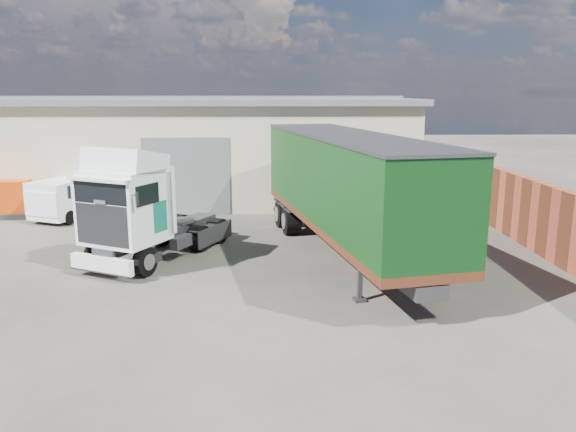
{
  "coord_description": "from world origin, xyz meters",
  "views": [
    {
      "loc": [
        1.95,
        -15.88,
        5.6
      ],
      "look_at": [
        2.51,
        3.0,
        1.44
      ],
      "focal_mm": 35.0,
      "sensor_mm": 36.0,
      "label": 1
    }
  ],
  "objects_px": {
    "tractor_unit": "(140,214)",
    "panel_van": "(75,197)",
    "box_trailer": "(346,183)",
    "orange_skip": "(4,201)"
  },
  "relations": [
    {
      "from": "box_trailer",
      "to": "panel_van",
      "type": "xyz_separation_m",
      "value": [
        -11.53,
        6.76,
        -1.66
      ]
    },
    {
      "from": "tractor_unit",
      "to": "panel_van",
      "type": "xyz_separation_m",
      "value": [
        -4.68,
        7.29,
        -0.73
      ]
    },
    {
      "from": "panel_van",
      "to": "orange_skip",
      "type": "distance_m",
      "value": 3.3
    },
    {
      "from": "box_trailer",
      "to": "orange_skip",
      "type": "height_order",
      "value": "box_trailer"
    },
    {
      "from": "tractor_unit",
      "to": "panel_van",
      "type": "relative_size",
      "value": 1.29
    },
    {
      "from": "panel_van",
      "to": "orange_skip",
      "type": "xyz_separation_m",
      "value": [
        -3.29,
        0.17,
        -0.19
      ]
    },
    {
      "from": "box_trailer",
      "to": "panel_van",
      "type": "distance_m",
      "value": 13.47
    },
    {
      "from": "tractor_unit",
      "to": "panel_van",
      "type": "bearing_deg",
      "value": 148.93
    },
    {
      "from": "tractor_unit",
      "to": "orange_skip",
      "type": "xyz_separation_m",
      "value": [
        -7.97,
        7.46,
        -0.93
      ]
    },
    {
      "from": "box_trailer",
      "to": "orange_skip",
      "type": "relative_size",
      "value": 4.5
    }
  ]
}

